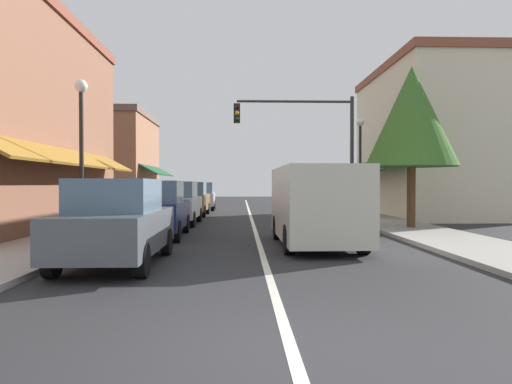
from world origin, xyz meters
TOP-DOWN VIEW (x-y plane):
  - ground_plane at (0.00, 18.00)m, footprint 80.00×80.00m
  - sidewalk_left at (-5.50, 18.00)m, footprint 2.60×56.00m
  - sidewalk_right at (5.50, 18.00)m, footprint 2.60×56.00m
  - lane_center_stripe at (0.00, 18.00)m, footprint 0.14×52.00m
  - storefront_right_block at (9.36, 20.00)m, footprint 6.44×10.20m
  - storefront_far_left at (-9.28, 28.00)m, footprint 6.29×8.20m
  - parked_car_nearest_left at (-3.05, 5.19)m, footprint 1.79×4.11m
  - parked_car_second_left at (-3.16, 10.30)m, footprint 1.85×4.13m
  - parked_car_third_left at (-3.15, 14.98)m, footprint 1.81×4.12m
  - parked_car_far_left at (-3.15, 20.30)m, footprint 1.81×4.11m
  - parked_car_distant_left at (-3.08, 25.93)m, footprint 1.88×4.15m
  - van_in_lane at (1.49, 8.10)m, footprint 2.05×5.20m
  - traffic_signal_mast_arm at (2.83, 17.79)m, footprint 5.73×0.50m
  - street_lamp_left_near at (-4.96, 8.78)m, footprint 0.36×0.36m
  - street_lamp_right_mid at (4.94, 16.83)m, footprint 0.36×0.36m
  - tree_right_near at (5.60, 12.17)m, footprint 3.27×3.27m

SIDE VIEW (x-z plane):
  - ground_plane at x=0.00m, z-range 0.00..0.00m
  - lane_center_stripe at x=0.00m, z-range 0.00..0.01m
  - sidewalk_left at x=-5.50m, z-range 0.00..0.12m
  - sidewalk_right at x=5.50m, z-range 0.00..0.12m
  - parked_car_nearest_left at x=-3.05m, z-range -0.01..1.76m
  - parked_car_second_left at x=-3.16m, z-range -0.01..1.76m
  - parked_car_third_left at x=-3.15m, z-range -0.01..1.76m
  - parked_car_far_left at x=-3.15m, z-range -0.01..1.76m
  - parked_car_distant_left at x=-3.08m, z-range -0.01..1.76m
  - van_in_lane at x=1.49m, z-range 0.09..2.21m
  - street_lamp_left_near at x=-4.96m, z-range 0.81..5.39m
  - street_lamp_right_mid at x=4.94m, z-range 0.82..5.48m
  - storefront_far_left at x=-9.28m, z-range 0.01..6.47m
  - storefront_right_block at x=9.36m, z-range 0.00..7.80m
  - traffic_signal_mast_arm at x=2.83m, z-range 1.11..6.94m
  - tree_right_near at x=5.60m, z-range 1.13..7.02m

